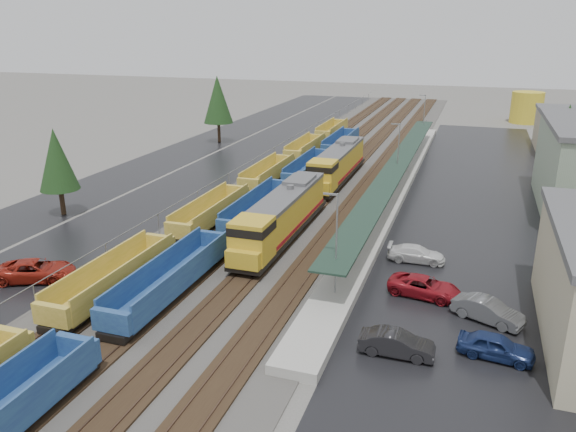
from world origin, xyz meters
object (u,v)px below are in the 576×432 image
parked_car_west_c (36,271)px  parked_car_east_c (416,254)px  locomotive_trail (337,165)px  storage_tank (527,107)px  well_string_blue (223,238)px  parked_car_east_e (488,311)px  well_string_yellow (211,213)px  locomotive_lead (281,216)px  parked_car_east_a (397,344)px  parked_car_east_d (496,347)px  parked_car_east_b (424,287)px

parked_car_west_c → parked_car_east_c: bearing=-86.7°
locomotive_trail → storage_tank: 62.29m
well_string_blue → parked_car_east_e: size_ratio=22.18×
well_string_yellow → parked_car_west_c: well_string_yellow is taller
parked_car_east_c → parked_car_east_e: 10.28m
locomotive_lead → parked_car_east_c: locomotive_lead is taller
parked_car_east_a → well_string_blue: bearing=54.6°
parked_car_east_c → parked_car_east_d: 14.38m
locomotive_trail → well_string_yellow: size_ratio=0.18×
well_string_blue → parked_car_east_b: size_ratio=19.95×
parked_car_east_a → parked_car_east_c: (-0.46, 14.58, -0.06)m
parked_car_west_c → parked_car_east_d: (33.34, -0.07, -0.06)m
well_string_blue → parked_car_west_c: size_ratio=17.66×
parked_car_west_c → parked_car_east_d: 33.34m
parked_car_west_c → parked_car_east_a: parked_car_west_c is taller
storage_tank → parked_car_east_c: storage_tank is taller
parked_car_east_e → parked_car_east_b: bearing=84.7°
storage_tank → well_string_blue: bearing=-109.6°
parked_car_east_b → parked_car_east_e: (4.34, -2.43, 0.05)m
parked_car_east_b → parked_car_east_e: bearing=-109.7°
well_string_yellow → parked_car_east_d: size_ratio=25.00×
locomotive_trail → parked_car_east_e: locomotive_trail is taller
parked_car_east_c → parked_car_east_e: (5.59, -8.62, 0.08)m
well_string_blue → parked_car_east_c: (16.18, 2.94, -0.51)m
locomotive_trail → well_string_blue: 25.15m
locomotive_lead → parked_car_east_a: size_ratio=4.38×
well_string_yellow → well_string_blue: 7.15m
storage_tank → parked_car_west_c: storage_tank is taller
locomotive_lead → parked_car_east_a: (12.64, -15.44, -1.63)m
well_string_blue → storage_tank: (29.12, 81.79, 1.90)m
locomotive_lead → parked_car_east_d: size_ratio=4.47×
parked_car_east_d → storage_tank: bearing=2.6°
locomotive_lead → parked_car_east_e: (17.76, -9.49, -1.61)m
locomotive_lead → well_string_yellow: locomotive_lead is taller
locomotive_lead → parked_car_west_c: locomotive_lead is taller
well_string_blue → parked_car_east_b: bearing=-10.6°
locomotive_lead → parked_car_east_b: (13.43, -7.06, -1.65)m
locomotive_trail → parked_car_west_c: locomotive_trail is taller
parked_car_east_b → parked_car_east_e: parked_car_east_e is taller
well_string_blue → parked_car_east_c: bearing=10.3°
locomotive_lead → storage_tank: storage_tank is taller
locomotive_trail → parked_car_west_c: bearing=-113.5°
parked_car_east_b → parked_car_east_d: size_ratio=1.18×
parked_car_east_b → parked_car_east_c: 6.32m
storage_tank → parked_car_east_e: 87.82m
locomotive_trail → parked_car_east_c: 25.08m
storage_tank → parked_car_east_c: size_ratio=1.32×
well_string_yellow → parked_car_east_e: bearing=-24.3°
parked_car_east_b → parked_car_east_c: (-1.25, 6.20, -0.04)m
locomotive_lead → locomotive_trail: same height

